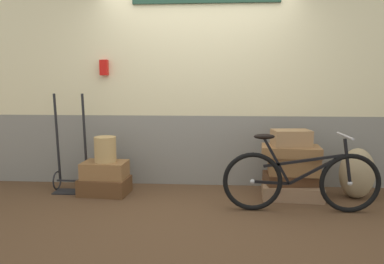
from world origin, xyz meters
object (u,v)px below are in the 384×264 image
Objects in this scene: suitcase_0 at (105,186)px; suitcase_5 at (291,151)px; suitcase_1 at (105,170)px; wicker_basket at (105,149)px; suitcase_2 at (292,191)px; luggage_trolley at (72,167)px; suitcase_6 at (291,138)px; suitcase_3 at (291,178)px; bicycle at (300,180)px; burlap_sack at (357,173)px; suitcase_4 at (293,165)px.

suitcase_5 is at bearing 5.51° from suitcase_0.
suitcase_1 is 0.26m from wicker_basket.
luggage_trolley reaches higher than suitcase_2.
suitcase_2 is 0.56× the size of luggage_trolley.
suitcase_5 is (2.25, 0.01, 0.46)m from suitcase_0.
suitcase_6 is (0.00, 0.01, 0.16)m from suitcase_5.
suitcase_6 is at bearing 141.28° from suitcase_2.
bicycle is (-0.01, -0.50, 0.12)m from suitcase_3.
suitcase_5 is at bearing 91.57° from bicycle.
suitcase_0 is at bearing 175.95° from suitcase_3.
suitcase_0 is 2.34m from suitcase_6.
suitcase_3 is 0.50m from suitcase_6.
suitcase_0 is 2.32m from bicycle.
suitcase_3 is at bearing -179.97° from burlap_sack.
luggage_trolley reaches higher than suitcase_3.
suitcase_1 is 0.76× the size of suitcase_2.
suitcase_0 is 2.28m from suitcase_3.
suitcase_4 is at bearing 2.02° from suitcase_1.
burlap_sack is (0.79, 0.03, -0.26)m from suitcase_5.
suitcase_2 is 0.49m from suitcase_5.
wicker_basket is at bearing -174.48° from suitcase_5.
suitcase_2 is (2.28, -0.00, -0.02)m from suitcase_0.
suitcase_4 is 0.35× the size of bicycle.
suitcase_6 reaches higher than suitcase_0.
suitcase_5 is 0.83m from burlap_sack.
suitcase_3 is (-0.00, 0.04, 0.14)m from suitcase_2.
burlap_sack is at bearing 5.93° from suitcase_0.
bicycle reaches higher than suitcase_4.
luggage_trolley is (-2.71, 0.10, -0.26)m from suitcase_5.
bicycle is (0.01, -0.48, -0.22)m from suitcase_5.
suitcase_3 is 0.77m from burlap_sack.
suitcase_0 is 0.96× the size of burlap_sack.
suitcase_6 reaches higher than suitcase_2.
wicker_basket is 0.19× the size of bicycle.
burlap_sack is (0.75, 0.02, -0.10)m from suitcase_4.
suitcase_5 is 2.24m from wicker_basket.
suitcase_1 is at bearing -174.18° from wicker_basket.
bicycle is (-0.78, -0.50, 0.04)m from burlap_sack.
suitcase_1 is 2.27m from suitcase_3.
suitcase_3 is 1.42× the size of suitcase_6.
burlap_sack reaches higher than suitcase_3.
luggage_trolley reaches higher than suitcase_6.
suitcase_3 is at bearing 2.52° from suitcase_1.
suitcase_4 is 0.96× the size of burlap_sack.
suitcase_3 is at bearing 89.01° from bicycle.
suitcase_0 is 0.46m from wicker_basket.
suitcase_1 is at bearing 93.12° from suitcase_0.
suitcase_2 is 0.64m from suitcase_6.
suitcase_2 is 1.60× the size of suitcase_6.
suitcase_6 is (-0.02, -0.02, 0.50)m from suitcase_3.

